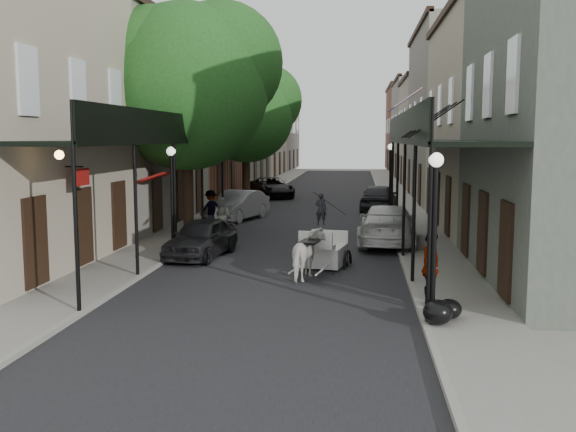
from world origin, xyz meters
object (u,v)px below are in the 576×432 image
(pedestrian_sidewalk_right, at_px, (431,269))
(car_left_near, at_px, (201,238))
(horse, at_px, (309,255))
(pedestrian_sidewalk_left, at_px, (211,208))
(car_left_far, at_px, (271,187))
(lamppost_right_far, at_px, (390,178))
(car_right_near, at_px, (388,225))
(car_left_mid, at_px, (238,206))
(pedestrian_walking, at_px, (222,217))
(tree_near, at_px, (197,80))
(tree_far, at_px, (252,110))
(lamppost_right_near, at_px, (434,235))
(carriage, at_px, (327,236))
(car_right_far, at_px, (379,198))
(lamppost_left, at_px, (172,197))

(pedestrian_sidewalk_right, xyz_separation_m, car_left_near, (-7.16, 6.26, -0.34))
(horse, xyz_separation_m, pedestrian_sidewalk_right, (3.17, -3.15, 0.30))
(pedestrian_sidewalk_left, xyz_separation_m, car_left_far, (0.60, 15.80, -0.25))
(lamppost_right_far, distance_m, pedestrian_sidewalk_left, 10.10)
(car_left_far, distance_m, car_right_near, 20.47)
(horse, xyz_separation_m, car_left_mid, (-4.63, 13.20, 0.01))
(car_left_near, xyz_separation_m, car_left_mid, (-0.64, 10.08, 0.06))
(lamppost_right_far, xyz_separation_m, pedestrian_walking, (-7.40, -7.51, -1.23))
(tree_near, xyz_separation_m, car_right_near, (7.80, -1.18, -5.71))
(horse, distance_m, car_left_far, 26.09)
(tree_far, xyz_separation_m, lamppost_right_near, (8.35, -26.18, -3.79))
(car_left_mid, bearing_deg, carriage, -49.31)
(car_right_near, bearing_deg, tree_near, -5.04)
(pedestrian_walking, bearing_deg, car_right_far, 77.52)
(tree_far, bearing_deg, car_right_far, -25.68)
(lamppost_right_near, relative_size, lamppost_right_far, 1.00)
(pedestrian_sidewalk_right, bearing_deg, carriage, 25.85)
(lamppost_left, bearing_deg, car_left_near, -19.33)
(lamppost_right_near, relative_size, pedestrian_sidewalk_right, 2.04)
(lamppost_left, relative_size, carriage, 1.52)
(car_left_near, bearing_deg, car_left_far, 99.66)
(lamppost_left, distance_m, car_left_near, 1.82)
(tree_near, distance_m, tree_far, 14.02)
(carriage, height_order, pedestrian_sidewalk_left, carriage)
(tree_near, relative_size, pedestrian_walking, 5.84)
(car_left_far, bearing_deg, pedestrian_sidewalk_right, -97.86)
(lamppost_right_far, xyz_separation_m, car_left_far, (-7.70, 10.16, -1.34))
(lamppost_right_far, height_order, pedestrian_walking, lamppost_right_far)
(lamppost_right_far, height_order, pedestrian_sidewalk_left, lamppost_right_far)
(horse, bearing_deg, lamppost_left, -23.85)
(pedestrian_walking, distance_m, car_right_near, 7.06)
(lamppost_left, relative_size, lamppost_right_far, 1.00)
(lamppost_right_near, height_order, lamppost_left, same)
(tree_near, xyz_separation_m, carriage, (5.64, -5.45, -5.54))
(carriage, bearing_deg, lamppost_right_far, 89.24)
(carriage, relative_size, car_left_near, 0.61)
(pedestrian_sidewalk_right, height_order, car_left_far, pedestrian_sidewalk_right)
(tree_far, relative_size, carriage, 3.53)
(horse, xyz_separation_m, car_left_near, (-3.99, 3.11, -0.05))
(car_right_near, bearing_deg, pedestrian_walking, -8.60)
(pedestrian_sidewalk_right, bearing_deg, car_right_far, 0.39)
(lamppost_left, bearing_deg, car_right_far, 61.88)
(carriage, relative_size, car_left_far, 0.48)
(tree_near, xyz_separation_m, car_left_near, (1.23, -4.58, -5.80))
(tree_far, height_order, horse, tree_far)
(lamppost_right_near, distance_m, pedestrian_sidewalk_left, 16.62)
(car_right_near, bearing_deg, lamppost_left, 24.83)
(tree_near, bearing_deg, horse, -55.80)
(carriage, bearing_deg, pedestrian_sidewalk_left, 137.04)
(horse, bearing_deg, car_left_mid, -60.12)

